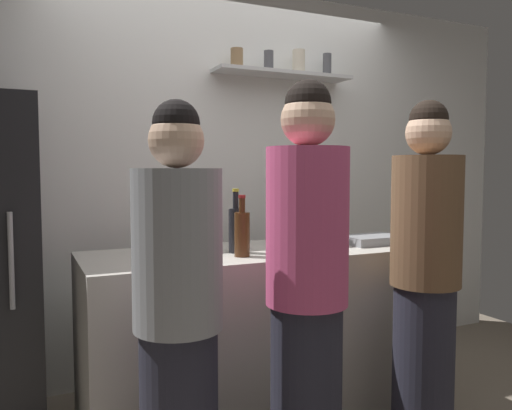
{
  "coord_description": "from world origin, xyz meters",
  "views": [
    {
      "loc": [
        -1.31,
        -2.06,
        1.37
      ],
      "look_at": [
        -0.14,
        0.49,
        1.18
      ],
      "focal_mm": 35.93,
      "sensor_mm": 36.0,
      "label": 1
    }
  ],
  "objects_px": {
    "baking_pan": "(372,240)",
    "wine_bottle_dark_glass": "(236,228)",
    "utensil_holder": "(332,236)",
    "water_bottle_plastic": "(299,225)",
    "person_brown_jacket": "(425,276)",
    "person_grey_hoodie": "(178,319)",
    "wine_bottle_amber_glass": "(242,233)",
    "person_pink_top": "(307,293)",
    "wine_bottle_green_glass": "(303,228)"
  },
  "relations": [
    {
      "from": "water_bottle_plastic",
      "to": "wine_bottle_amber_glass",
      "type": "bearing_deg",
      "value": -144.11
    },
    {
      "from": "wine_bottle_amber_glass",
      "to": "person_grey_hoodie",
      "type": "relative_size",
      "value": 0.19
    },
    {
      "from": "baking_pan",
      "to": "utensil_holder",
      "type": "bearing_deg",
      "value": 174.67
    },
    {
      "from": "baking_pan",
      "to": "wine_bottle_amber_glass",
      "type": "relative_size",
      "value": 1.08
    },
    {
      "from": "person_brown_jacket",
      "to": "wine_bottle_green_glass",
      "type": "bearing_deg",
      "value": -50.23
    },
    {
      "from": "baking_pan",
      "to": "person_grey_hoodie",
      "type": "distance_m",
      "value": 1.51
    },
    {
      "from": "wine_bottle_amber_glass",
      "to": "water_bottle_plastic",
      "type": "relative_size",
      "value": 1.49
    },
    {
      "from": "wine_bottle_green_glass",
      "to": "person_grey_hoodie",
      "type": "relative_size",
      "value": 0.18
    },
    {
      "from": "baking_pan",
      "to": "person_brown_jacket",
      "type": "relative_size",
      "value": 0.2
    },
    {
      "from": "wine_bottle_amber_glass",
      "to": "person_pink_top",
      "type": "bearing_deg",
      "value": -85.95
    },
    {
      "from": "wine_bottle_green_glass",
      "to": "water_bottle_plastic",
      "type": "xyz_separation_m",
      "value": [
        0.09,
        0.21,
        -0.01
      ]
    },
    {
      "from": "person_brown_jacket",
      "to": "person_grey_hoodie",
      "type": "xyz_separation_m",
      "value": [
        -1.27,
        -0.05,
        -0.04
      ]
    },
    {
      "from": "baking_pan",
      "to": "person_brown_jacket",
      "type": "height_order",
      "value": "person_brown_jacket"
    },
    {
      "from": "wine_bottle_green_glass",
      "to": "water_bottle_plastic",
      "type": "distance_m",
      "value": 0.23
    },
    {
      "from": "utensil_holder",
      "to": "baking_pan",
      "type": "bearing_deg",
      "value": -5.33
    },
    {
      "from": "wine_bottle_amber_glass",
      "to": "utensil_holder",
      "type": "bearing_deg",
      "value": 9.97
    },
    {
      "from": "utensil_holder",
      "to": "wine_bottle_green_glass",
      "type": "distance_m",
      "value": 0.17
    },
    {
      "from": "baking_pan",
      "to": "wine_bottle_dark_glass",
      "type": "xyz_separation_m",
      "value": [
        -0.87,
        0.04,
        0.11
      ]
    },
    {
      "from": "utensil_holder",
      "to": "person_grey_hoodie",
      "type": "xyz_separation_m",
      "value": [
        -1.11,
        -0.64,
        -0.19
      ]
    },
    {
      "from": "wine_bottle_green_glass",
      "to": "water_bottle_plastic",
      "type": "height_order",
      "value": "wine_bottle_green_glass"
    },
    {
      "from": "person_brown_jacket",
      "to": "water_bottle_plastic",
      "type": "bearing_deg",
      "value": -60.62
    },
    {
      "from": "baking_pan",
      "to": "wine_bottle_dark_glass",
      "type": "distance_m",
      "value": 0.87
    },
    {
      "from": "baking_pan",
      "to": "person_grey_hoodie",
      "type": "xyz_separation_m",
      "value": [
        -1.38,
        -0.61,
        -0.15
      ]
    },
    {
      "from": "wine_bottle_amber_glass",
      "to": "person_pink_top",
      "type": "relative_size",
      "value": 0.18
    },
    {
      "from": "utensil_holder",
      "to": "wine_bottle_amber_glass",
      "type": "bearing_deg",
      "value": -170.03
    },
    {
      "from": "baking_pan",
      "to": "water_bottle_plastic",
      "type": "height_order",
      "value": "water_bottle_plastic"
    },
    {
      "from": "wine_bottle_amber_glass",
      "to": "person_grey_hoodie",
      "type": "bearing_deg",
      "value": -132.87
    },
    {
      "from": "wine_bottle_amber_glass",
      "to": "wine_bottle_green_glass",
      "type": "relative_size",
      "value": 1.1
    },
    {
      "from": "baking_pan",
      "to": "wine_bottle_dark_glass",
      "type": "relative_size",
      "value": 0.99
    },
    {
      "from": "wine_bottle_green_glass",
      "to": "water_bottle_plastic",
      "type": "relative_size",
      "value": 1.36
    },
    {
      "from": "baking_pan",
      "to": "person_pink_top",
      "type": "distance_m",
      "value": 1.08
    },
    {
      "from": "wine_bottle_green_glass",
      "to": "person_pink_top",
      "type": "height_order",
      "value": "person_pink_top"
    },
    {
      "from": "wine_bottle_dark_glass",
      "to": "wine_bottle_green_glass",
      "type": "distance_m",
      "value": 0.47
    },
    {
      "from": "utensil_holder",
      "to": "person_grey_hoodie",
      "type": "bearing_deg",
      "value": -150.08
    },
    {
      "from": "water_bottle_plastic",
      "to": "person_grey_hoodie",
      "type": "distance_m",
      "value": 1.43
    },
    {
      "from": "utensil_holder",
      "to": "water_bottle_plastic",
      "type": "height_order",
      "value": "utensil_holder"
    },
    {
      "from": "wine_bottle_green_glass",
      "to": "person_brown_jacket",
      "type": "bearing_deg",
      "value": -66.42
    },
    {
      "from": "person_pink_top",
      "to": "wine_bottle_green_glass",
      "type": "bearing_deg",
      "value": -24.59
    },
    {
      "from": "wine_bottle_amber_glass",
      "to": "water_bottle_plastic",
      "type": "distance_m",
      "value": 0.7
    },
    {
      "from": "wine_bottle_dark_glass",
      "to": "person_brown_jacket",
      "type": "height_order",
      "value": "person_brown_jacket"
    },
    {
      "from": "person_brown_jacket",
      "to": "person_grey_hoodie",
      "type": "bearing_deg",
      "value": 18.52
    },
    {
      "from": "water_bottle_plastic",
      "to": "person_grey_hoodie",
      "type": "relative_size",
      "value": 0.13
    },
    {
      "from": "baking_pan",
      "to": "person_brown_jacket",
      "type": "bearing_deg",
      "value": -101.06
    },
    {
      "from": "baking_pan",
      "to": "person_pink_top",
      "type": "relative_size",
      "value": 0.2
    },
    {
      "from": "wine_bottle_amber_glass",
      "to": "person_brown_jacket",
      "type": "bearing_deg",
      "value": -31.67
    },
    {
      "from": "wine_bottle_amber_glass",
      "to": "wine_bottle_green_glass",
      "type": "bearing_deg",
      "value": 23.13
    },
    {
      "from": "wine_bottle_dark_glass",
      "to": "water_bottle_plastic",
      "type": "xyz_separation_m",
      "value": [
        0.55,
        0.28,
        -0.04
      ]
    },
    {
      "from": "wine_bottle_green_glass",
      "to": "person_brown_jacket",
      "type": "relative_size",
      "value": 0.17
    },
    {
      "from": "wine_bottle_amber_glass",
      "to": "person_pink_top",
      "type": "distance_m",
      "value": 0.61
    },
    {
      "from": "baking_pan",
      "to": "utensil_holder",
      "type": "height_order",
      "value": "utensil_holder"
    }
  ]
}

